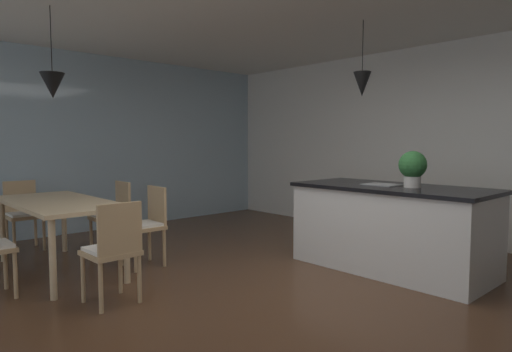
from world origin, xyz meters
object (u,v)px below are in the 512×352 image
(potted_plant_on_island, at_px, (413,167))
(dining_table, at_px, (58,208))
(chair_far_left, at_px, (113,214))
(kitchen_island, at_px, (391,227))
(chair_kitchen_end, at_px, (113,249))
(chair_far_right, at_px, (147,223))
(chair_window_end, at_px, (23,212))

(potted_plant_on_island, bearing_deg, dining_table, -134.10)
(chair_far_left, distance_m, potted_plant_on_island, 3.56)
(kitchen_island, relative_size, potted_plant_on_island, 5.49)
(chair_kitchen_end, xyz_separation_m, kitchen_island, (1.03, 2.64, -0.01))
(kitchen_island, bearing_deg, dining_table, -131.47)
(dining_table, relative_size, chair_far_left, 2.13)
(kitchen_island, xyz_separation_m, potted_plant_on_island, (0.22, 0.00, 0.65))
(kitchen_island, bearing_deg, chair_far_left, -146.08)
(chair_far_left, xyz_separation_m, chair_far_right, (0.83, -0.00, 0.00))
(chair_kitchen_end, relative_size, kitchen_island, 0.42)
(dining_table, distance_m, chair_far_left, 0.92)
(chair_window_end, relative_size, potted_plant_on_island, 2.33)
(chair_far_left, bearing_deg, dining_table, -62.29)
(chair_far_left, xyz_separation_m, chair_kitchen_end, (1.71, -0.79, 0.00))
(chair_far_left, relative_size, chair_window_end, 1.00)
(dining_table, distance_m, potted_plant_on_island, 3.70)
(kitchen_island, height_order, potted_plant_on_island, potted_plant_on_island)
(chair_window_end, xyz_separation_m, kitchen_island, (3.63, 2.64, -0.01))
(chair_far_right, relative_size, kitchen_island, 0.42)
(chair_kitchen_end, relative_size, chair_far_right, 1.00)
(chair_far_right, height_order, potted_plant_on_island, potted_plant_on_island)
(chair_kitchen_end, relative_size, potted_plant_on_island, 2.33)
(dining_table, height_order, chair_far_left, chair_far_left)
(chair_kitchen_end, distance_m, potted_plant_on_island, 2.99)
(chair_far_left, bearing_deg, chair_far_right, -0.00)
(kitchen_island, bearing_deg, potted_plant_on_island, 0.00)
(chair_window_end, relative_size, kitchen_island, 0.42)
(chair_far_right, height_order, kitchen_island, kitchen_island)
(chair_window_end, height_order, potted_plant_on_island, potted_plant_on_island)
(chair_far_left, height_order, chair_far_right, same)
(dining_table, distance_m, kitchen_island, 3.53)
(potted_plant_on_island, bearing_deg, chair_far_right, -139.18)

